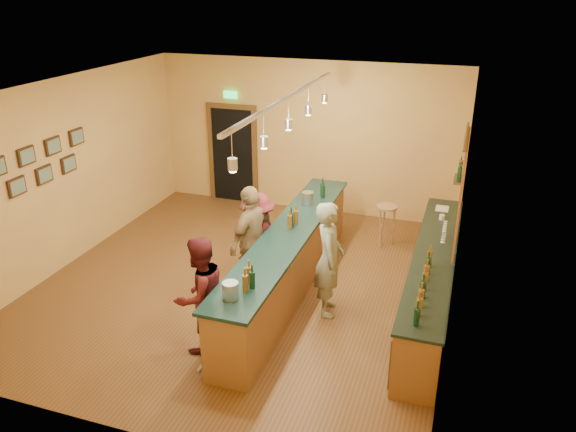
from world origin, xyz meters
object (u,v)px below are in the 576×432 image
(back_counter, at_px, (432,280))
(tasting_bar, at_px, (288,257))
(customer_b, at_px, (252,240))
(customer_a, at_px, (200,295))
(bar_stool, at_px, (387,213))
(bartender, at_px, (329,259))
(customer_c, at_px, (258,239))

(back_counter, xyz_separation_m, tasting_bar, (-2.22, -0.18, 0.12))
(back_counter, distance_m, customer_b, 2.81)
(customer_a, relative_size, customer_b, 0.92)
(tasting_bar, xyz_separation_m, bar_stool, (1.20, 2.20, 0.04))
(tasting_bar, relative_size, bartender, 2.87)
(customer_c, bearing_deg, customer_b, 13.75)
(customer_a, height_order, bar_stool, customer_a)
(tasting_bar, relative_size, customer_a, 3.10)
(customer_b, xyz_separation_m, bar_stool, (1.75, 2.34, -0.24))
(customer_c, bearing_deg, bartender, 79.33)
(customer_b, bearing_deg, tasting_bar, 119.87)
(tasting_bar, bearing_deg, customer_c, 167.91)
(bartender, bearing_deg, back_counter, -83.69)
(tasting_bar, distance_m, customer_a, 1.93)
(tasting_bar, height_order, bartender, bartender)
(customer_b, distance_m, bar_stool, 2.93)
(tasting_bar, height_order, bar_stool, tasting_bar)
(customer_b, height_order, bar_stool, customer_b)
(bartender, bearing_deg, tasting_bar, 47.81)
(customer_a, height_order, customer_c, customer_a)
(customer_a, relative_size, bar_stool, 2.07)
(tasting_bar, distance_m, bar_stool, 2.51)
(tasting_bar, bearing_deg, customer_b, -165.54)
(bar_stool, bearing_deg, tasting_bar, -118.54)
(tasting_bar, bearing_deg, bar_stool, 61.46)
(customer_b, bearing_deg, bar_stool, 158.72)
(back_counter, height_order, customer_b, customer_b)
(back_counter, xyz_separation_m, bar_stool, (-1.02, 2.02, 0.16))
(back_counter, bearing_deg, bartender, -158.68)
(bartender, bearing_deg, customer_c, 53.90)
(tasting_bar, relative_size, bar_stool, 6.44)
(bartender, relative_size, customer_b, 1.00)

